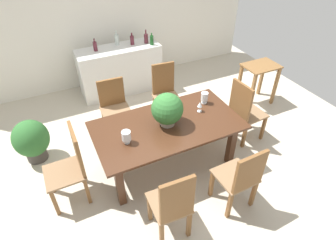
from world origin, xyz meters
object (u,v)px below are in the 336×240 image
at_px(chair_head_end, 71,163).
at_px(crystal_vase_center_near, 126,136).
at_px(flower_centerpiece, 168,109).
at_px(chair_near_right, 241,177).
at_px(kitchen_counter, 120,70).
at_px(wine_bottle_tall, 132,40).
at_px(chair_far_right, 165,90).
at_px(side_table, 259,76).
at_px(chair_foot_end, 244,110).
at_px(potted_plant_floor, 31,140).
at_px(wine_bottle_dark, 117,40).
at_px(wine_bottle_green, 146,38).
at_px(crystal_vase_left, 205,97).
at_px(dining_table, 168,131).
at_px(wine_bottle_clear, 95,46).
at_px(wine_glass, 200,105).
at_px(chair_near_left, 173,205).
at_px(chair_far_left, 114,105).
at_px(wine_bottle_amber, 152,40).

height_order(chair_head_end, crystal_vase_center_near, chair_head_end).
bearing_deg(flower_centerpiece, chair_near_right, -67.22).
distance_m(kitchen_counter, wine_bottle_tall, 0.63).
xyz_separation_m(chair_far_right, wine_bottle_tall, (-0.10, 1.25, 0.46)).
xyz_separation_m(chair_far_right, side_table, (1.78, -0.30, 0.01)).
relative_size(chair_far_right, chair_foot_end, 0.98).
bearing_deg(potted_plant_floor, flower_centerpiece, -28.39).
bearing_deg(wine_bottle_dark, chair_near_right, -84.10).
relative_size(chair_far_right, wine_bottle_green, 3.95).
distance_m(chair_near_right, crystal_vase_left, 1.34).
relative_size(dining_table, wine_bottle_clear, 8.57).
height_order(wine_bottle_tall, wine_bottle_dark, wine_bottle_dark).
bearing_deg(dining_table, kitchen_counter, 88.68).
bearing_deg(wine_bottle_dark, chair_far_right, -75.06).
bearing_deg(wine_bottle_tall, potted_plant_floor, -147.16).
relative_size(wine_bottle_dark, side_table, 0.35).
bearing_deg(kitchen_counter, flower_centerpiece, -91.24).
bearing_deg(wine_glass, wine_bottle_dark, 100.82).
bearing_deg(wine_glass, crystal_vase_left, 41.52).
relative_size(chair_near_left, chair_far_left, 1.12).
bearing_deg(side_table, wine_bottle_green, 136.88).
height_order(chair_near_left, flower_centerpiece, flower_centerpiece).
distance_m(chair_far_right, kitchen_counter, 1.29).
bearing_deg(chair_near_right, wine_bottle_green, -95.02).
bearing_deg(kitchen_counter, chair_far_right, -71.81).
bearing_deg(chair_far_right, flower_centerpiece, -108.10).
distance_m(chair_near_right, potted_plant_floor, 2.97).
height_order(crystal_vase_center_near, wine_bottle_dark, wine_bottle_dark).
bearing_deg(crystal_vase_left, wine_bottle_tall, 99.60).
bearing_deg(flower_centerpiece, crystal_vase_left, 17.05).
bearing_deg(side_table, chair_near_right, -134.79).
bearing_deg(crystal_vase_center_near, chair_far_left, 81.70).
height_order(chair_far_right, potted_plant_floor, chair_far_right).
xyz_separation_m(chair_far_right, crystal_vase_left, (0.25, -0.82, 0.28)).
relative_size(chair_far_right, wine_bottle_dark, 3.75).
xyz_separation_m(chair_far_right, potted_plant_floor, (-2.19, -0.10, -0.20)).
distance_m(kitchen_counter, wine_bottle_green, 0.80).
height_order(chair_near_left, chair_head_end, chair_head_end).
relative_size(chair_head_end, wine_glass, 6.85).
xyz_separation_m(crystal_vase_left, side_table, (1.52, 0.52, -0.27)).
height_order(chair_far_right, wine_bottle_dark, wine_bottle_dark).
relative_size(chair_far_right, chair_far_left, 1.09).
height_order(wine_bottle_amber, wine_bottle_green, wine_bottle_green).
bearing_deg(crystal_vase_left, crystal_vase_center_near, -165.85).
xyz_separation_m(dining_table, chair_near_left, (-0.45, -1.06, -0.05)).
xyz_separation_m(chair_far_right, chair_near_right, (-0.01, -2.10, -0.02)).
bearing_deg(chair_head_end, chair_foot_end, 89.27).
xyz_separation_m(dining_table, chair_foot_end, (1.30, -0.01, -0.05)).
relative_size(kitchen_counter, wine_bottle_tall, 7.01).
xyz_separation_m(dining_table, potted_plant_floor, (-1.73, 0.95, -0.26)).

